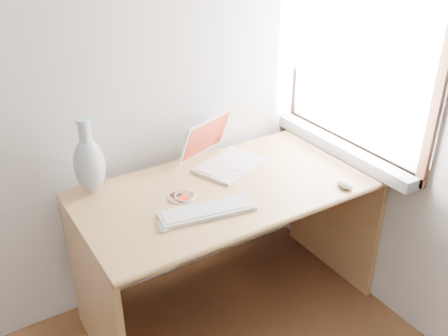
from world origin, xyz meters
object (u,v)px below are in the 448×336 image
laptop (225,154)px  external_keyboard (207,211)px  vase (89,163)px  desk (221,215)px

laptop → external_keyboard: 0.47m
laptop → vase: (-0.66, 0.09, 0.09)m
laptop → vase: vase is taller
desk → vase: 0.70m
laptop → vase: bearing=151.7°
desk → external_keyboard: 0.39m
laptop → external_keyboard: (-0.31, -0.35, -0.04)m
external_keyboard → vase: bearing=139.2°
desk → laptop: bearing=48.8°
laptop → external_keyboard: bearing=-152.5°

